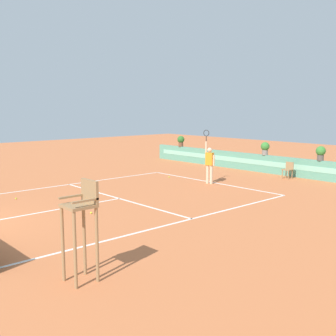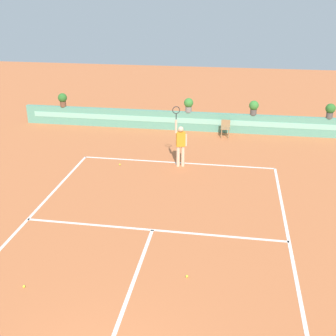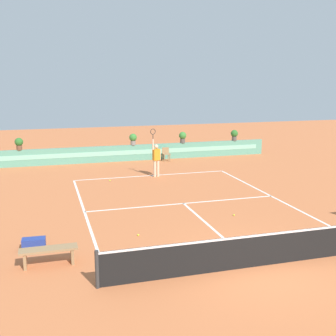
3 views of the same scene
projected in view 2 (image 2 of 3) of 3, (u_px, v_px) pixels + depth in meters
name	position (u px, v px, depth m)	size (l,w,h in m)	color
ground_plane	(150.00, 237.00, 12.44)	(60.00, 60.00, 0.00)	#C66B3D
court_lines	(154.00, 225.00, 13.09)	(8.32, 11.94, 0.01)	white
back_wall_barrier	(189.00, 121.00, 21.66)	(18.00, 0.21, 1.00)	#599E84
ball_kid_chair	(225.00, 128.00, 20.72)	(0.44, 0.44, 0.85)	#99754C
tennis_player	(181.00, 143.00, 17.02)	(0.60, 0.30, 2.58)	beige
tennis_ball_near_baseline	(24.00, 286.00, 10.32)	(0.07, 0.07, 0.07)	#CCE033
tennis_ball_mid_court	(187.00, 276.00, 10.68)	(0.07, 0.07, 0.07)	#CCE033
tennis_ball_by_sideline	(120.00, 164.00, 17.51)	(0.07, 0.07, 0.07)	#CCE033
potted_plant_centre	(189.00, 104.00, 21.30)	(0.48, 0.48, 0.72)	gray
potted_plant_right	(254.00, 107.00, 20.82)	(0.48, 0.48, 0.72)	#514C47
potted_plant_far_right	(330.00, 110.00, 20.28)	(0.48, 0.48, 0.72)	#514C47
potted_plant_far_left	(63.00, 99.00, 22.30)	(0.48, 0.48, 0.72)	brown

